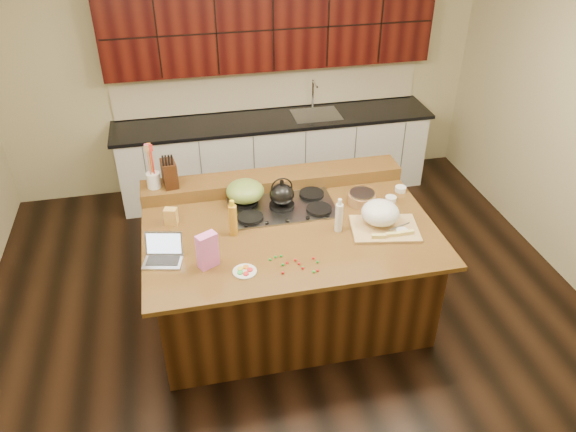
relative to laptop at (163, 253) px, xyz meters
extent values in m
cube|color=black|center=(1.03, 0.21, -0.98)|extent=(5.50, 5.00, 0.01)
cube|color=silver|center=(1.03, 0.21, 1.73)|extent=(5.50, 5.00, 0.01)
cube|color=tan|center=(1.03, 2.71, 0.38)|extent=(5.50, 0.01, 2.70)
cube|color=black|center=(1.03, 0.21, -0.53)|extent=(2.22, 1.42, 0.88)
cube|color=black|center=(1.03, 0.21, -0.07)|extent=(2.40, 1.60, 0.04)
cube|color=black|center=(1.03, 0.91, 0.01)|extent=(2.40, 0.30, 0.12)
cube|color=gray|center=(1.03, 0.51, -0.05)|extent=(0.92, 0.52, 0.02)
cylinder|color=black|center=(0.73, 0.64, -0.03)|extent=(0.22, 0.22, 0.03)
cylinder|color=black|center=(1.33, 0.64, -0.03)|extent=(0.22, 0.22, 0.03)
cylinder|color=black|center=(0.73, 0.38, -0.03)|extent=(0.22, 0.22, 0.03)
cylinder|color=black|center=(1.33, 0.38, -0.03)|extent=(0.22, 0.22, 0.03)
cylinder|color=black|center=(1.03, 0.51, -0.03)|extent=(0.22, 0.22, 0.03)
cube|color=silver|center=(1.33, 2.38, -0.52)|extent=(3.60, 0.62, 0.90)
cube|color=black|center=(1.33, 2.38, -0.05)|extent=(3.70, 0.66, 0.04)
cube|color=gray|center=(1.83, 2.38, -0.04)|extent=(0.55, 0.42, 0.01)
cylinder|color=gray|center=(1.83, 2.56, 0.15)|extent=(0.02, 0.02, 0.36)
cube|color=black|center=(1.33, 2.53, 0.98)|extent=(3.60, 0.34, 0.90)
cube|color=tan|center=(1.33, 2.69, 0.23)|extent=(3.60, 0.03, 0.50)
ellipsoid|color=black|center=(1.03, 0.51, 0.09)|extent=(0.22, 0.22, 0.19)
ellipsoid|color=olive|center=(0.73, 0.64, 0.08)|extent=(0.36, 0.36, 0.18)
cube|color=#B7B7BC|center=(-0.01, -0.04, -0.05)|extent=(0.32, 0.26, 0.01)
cube|color=black|center=(-0.01, -0.04, -0.04)|extent=(0.26, 0.17, 0.00)
cube|color=#B7B7BC|center=(0.01, 0.05, 0.05)|extent=(0.29, 0.12, 0.19)
cube|color=silver|center=(0.01, 0.05, 0.05)|extent=(0.26, 0.10, 0.16)
cylinder|color=#BF8521|center=(0.57, 0.21, 0.08)|extent=(0.09, 0.09, 0.27)
cylinder|color=silver|center=(1.41, 0.08, 0.07)|extent=(0.07, 0.07, 0.25)
cube|color=tan|center=(1.79, 0.00, -0.04)|extent=(0.60, 0.48, 0.02)
ellipsoid|color=white|center=(1.77, 0.08, 0.07)|extent=(0.32, 0.32, 0.20)
cube|color=#EDD872|center=(1.69, -0.12, -0.01)|extent=(0.12, 0.03, 0.03)
cube|color=#EDD872|center=(1.81, -0.12, -0.01)|extent=(0.12, 0.03, 0.03)
cube|color=#EDD872|center=(1.93, -0.12, -0.01)|extent=(0.12, 0.03, 0.03)
cylinder|color=gray|center=(1.91, -0.02, -0.02)|extent=(0.21, 0.09, 0.01)
cylinder|color=white|center=(1.90, -0.09, -0.03)|extent=(0.13, 0.13, 0.04)
cylinder|color=white|center=(2.00, 0.42, -0.03)|extent=(0.11, 0.11, 0.04)
cylinder|color=white|center=(2.15, 0.56, -0.03)|extent=(0.13, 0.13, 0.04)
cylinder|color=#996B3F|center=(1.74, 0.44, -0.01)|extent=(0.27, 0.27, 0.09)
cone|color=silver|center=(1.83, 0.04, -0.02)|extent=(0.09, 0.09, 0.07)
cube|color=#ED6FCA|center=(0.33, -0.16, 0.09)|extent=(0.17, 0.14, 0.28)
cylinder|color=white|center=(0.58, -0.29, -0.05)|extent=(0.21, 0.21, 0.01)
cube|color=gold|center=(0.08, 0.47, 0.02)|extent=(0.12, 0.10, 0.15)
cylinder|color=white|center=(-0.04, 0.91, 0.14)|extent=(0.15, 0.15, 0.14)
cube|color=black|center=(0.10, 0.91, 0.18)|extent=(0.14, 0.21, 0.24)
ellipsoid|color=red|center=(0.98, -0.24, -0.04)|extent=(0.02, 0.02, 0.02)
ellipsoid|color=#198C26|center=(0.79, -0.20, -0.04)|extent=(0.02, 0.02, 0.02)
ellipsoid|color=red|center=(1.11, -0.40, -0.04)|extent=(0.02, 0.02, 0.02)
ellipsoid|color=#198C26|center=(0.84, -0.17, -0.04)|extent=(0.02, 0.02, 0.02)
ellipsoid|color=red|center=(0.85, -0.37, -0.04)|extent=(0.02, 0.02, 0.02)
ellipsoid|color=#198C26|center=(1.14, -0.30, -0.04)|extent=(0.02, 0.02, 0.02)
ellipsoid|color=red|center=(0.91, -0.26, -0.04)|extent=(0.02, 0.02, 0.02)
ellipsoid|color=#198C26|center=(0.87, -0.28, -0.04)|extent=(0.02, 0.02, 0.02)
ellipsoid|color=red|center=(1.00, -0.29, -0.04)|extent=(0.02, 0.02, 0.02)
ellipsoid|color=#198C26|center=(0.88, -0.17, -0.04)|extent=(0.02, 0.02, 0.02)
ellipsoid|color=red|center=(1.01, -0.35, -0.04)|extent=(0.02, 0.02, 0.02)
ellipsoid|color=#198C26|center=(1.08, -0.41, -0.04)|extent=(0.02, 0.02, 0.02)
ellipsoid|color=red|center=(1.12, -0.25, -0.04)|extent=(0.02, 0.02, 0.02)
ellipsoid|color=#198C26|center=(1.01, -0.34, -0.04)|extent=(0.02, 0.02, 0.02)
camera|label=1|loc=(0.20, -3.53, 2.59)|focal=35.00mm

